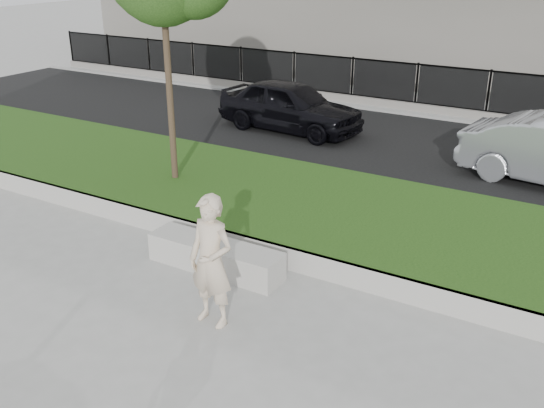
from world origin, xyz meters
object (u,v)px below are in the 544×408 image
Objects in this scene: stone_bench at (215,256)px; book at (204,239)px; man at (211,262)px; car_dark at (290,106)px.

book is (-0.22, 0.01, 0.25)m from stone_bench.
stone_bench is at bearing 127.15° from man.
man is 0.45× the size of car_dark.
car_dark reaches higher than book.
stone_bench is 11.09× the size of book.
car_dark is at bearing 108.79° from book.
man is at bearing -55.77° from stone_bench.
book is 8.18m from car_dark.
car_dark is at bearing 115.42° from man.
car_dark is (-2.65, 7.73, 0.27)m from book.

